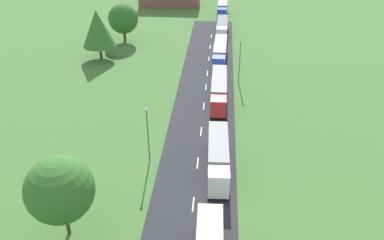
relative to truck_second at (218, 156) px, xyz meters
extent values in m
cube|color=#2B2B30|center=(-2.63, -5.86, -2.18)|extent=(10.00, 140.00, 0.06)
cube|color=white|center=(-2.63, -6.52, -2.14)|extent=(0.16, 2.40, 0.01)
cube|color=white|center=(-2.63, 1.22, -2.14)|extent=(0.16, 2.40, 0.01)
cube|color=white|center=(-2.63, 8.91, -2.14)|extent=(0.16, 2.40, 0.01)
cube|color=white|center=(-2.63, 16.67, -2.14)|extent=(0.16, 2.40, 0.01)
cube|color=white|center=(-2.63, 23.80, -2.14)|extent=(0.16, 2.40, 0.01)
cube|color=white|center=(-2.63, 29.91, -2.14)|extent=(0.16, 2.40, 0.01)
cube|color=white|center=(-2.63, 37.49, -2.14)|extent=(0.16, 2.40, 0.01)
cube|color=white|center=(-2.63, 44.69, -2.14)|extent=(0.16, 2.40, 0.01)
cube|color=white|center=(-2.63, 51.82, -2.14)|extent=(0.16, 2.40, 0.01)
cylinder|color=black|center=(0.45, -11.18, -1.65)|extent=(0.37, 1.01, 1.00)
cylinder|color=black|center=(-1.65, -11.22, -1.65)|extent=(0.37, 1.01, 1.00)
cube|color=white|center=(0.14, -4.86, -0.12)|extent=(2.51, 2.33, 3.07)
cube|color=black|center=(0.17, -5.93, 0.44)|extent=(2.10, 0.16, 1.35)
cube|color=gray|center=(-0.03, 1.18, 0.12)|extent=(2.77, 9.19, 2.95)
cube|color=black|center=(-0.03, 1.18, -1.55)|extent=(1.15, 8.69, 0.24)
cylinder|color=black|center=(1.21, -5.39, -1.65)|extent=(0.38, 1.01, 1.00)
cylinder|color=black|center=(-0.89, -5.45, -1.65)|extent=(0.38, 1.01, 1.00)
cylinder|color=black|center=(0.93, 3.94, -1.65)|extent=(0.38, 1.01, 1.00)
cylinder|color=black|center=(-1.16, 3.88, -1.65)|extent=(0.38, 1.01, 1.00)
cylinder|color=black|center=(0.90, 5.04, -1.65)|extent=(0.38, 1.01, 1.00)
cylinder|color=black|center=(-1.20, 4.98, -1.65)|extent=(0.38, 1.01, 1.00)
cube|color=red|center=(-0.25, 13.41, -0.27)|extent=(2.45, 2.52, 2.75)
cube|color=black|center=(-0.25, 12.22, 0.22)|extent=(2.10, 0.11, 1.21)
cube|color=gray|center=(-0.27, 20.50, -0.01)|extent=(2.53, 10.97, 2.68)
cube|color=black|center=(-0.27, 20.50, -1.55)|extent=(0.93, 10.42, 0.24)
cylinder|color=black|center=(0.80, 12.79, -1.65)|extent=(0.35, 1.00, 1.00)
cylinder|color=black|center=(-1.30, 12.78, -1.65)|extent=(0.35, 1.00, 1.00)
cylinder|color=black|center=(0.77, 23.79, -1.65)|extent=(0.35, 1.00, 1.00)
cylinder|color=black|center=(-1.33, 23.79, -1.65)|extent=(0.35, 1.00, 1.00)
cylinder|color=black|center=(0.76, 25.11, -1.65)|extent=(0.35, 1.00, 1.00)
cylinder|color=black|center=(-1.34, 25.10, -1.65)|extent=(0.35, 1.00, 1.00)
cube|color=blue|center=(-0.53, 30.29, -0.23)|extent=(2.50, 2.28, 2.84)
cube|color=black|center=(-0.56, 29.24, 0.28)|extent=(2.10, 0.16, 1.25)
cube|color=gray|center=(-0.34, 37.29, 0.05)|extent=(2.80, 11.17, 2.81)
cube|color=black|center=(-0.34, 37.29, -1.55)|extent=(1.18, 10.57, 0.24)
cylinder|color=black|center=(0.50, 29.70, -1.65)|extent=(0.38, 1.01, 1.00)
cylinder|color=black|center=(-1.60, 29.76, -1.65)|extent=(0.38, 1.01, 1.00)
cylinder|color=black|center=(0.80, 40.60, -1.65)|extent=(0.38, 1.01, 1.00)
cylinder|color=black|center=(-1.30, 40.65, -1.65)|extent=(0.38, 1.01, 1.00)
cylinder|color=black|center=(0.83, 41.93, -1.65)|extent=(0.38, 1.01, 1.00)
cylinder|color=black|center=(-1.27, 41.99, -1.65)|extent=(0.38, 1.01, 1.00)
cube|color=white|center=(-0.18, 47.79, -0.17)|extent=(2.48, 2.60, 2.96)
cube|color=black|center=(-0.20, 46.57, 0.36)|extent=(2.10, 0.13, 1.30)
cube|color=#4C5156|center=(-0.09, 53.99, -0.04)|extent=(2.63, 9.17, 2.62)
cube|color=black|center=(-0.09, 53.99, -1.55)|extent=(1.03, 8.69, 0.24)
cylinder|color=black|center=(0.86, 47.14, -1.65)|extent=(0.36, 1.01, 1.00)
cylinder|color=black|center=(-1.24, 47.17, -1.65)|extent=(0.36, 1.01, 1.00)
cylinder|color=black|center=(1.00, 56.72, -1.65)|extent=(0.36, 1.01, 1.00)
cylinder|color=black|center=(-1.10, 56.75, -1.65)|extent=(0.36, 1.01, 1.00)
cylinder|color=black|center=(1.02, 57.81, -1.65)|extent=(0.36, 1.01, 1.00)
cylinder|color=black|center=(-1.08, 57.85, -1.65)|extent=(0.36, 1.01, 1.00)
cube|color=blue|center=(-0.34, 64.31, -0.20)|extent=(2.50, 2.43, 2.91)
cube|color=black|center=(-0.37, 63.19, 0.33)|extent=(2.10, 0.16, 1.28)
cube|color=gray|center=(-0.17, 70.38, 0.13)|extent=(2.75, 9.15, 2.97)
cube|color=black|center=(-0.17, 70.38, -1.55)|extent=(1.14, 8.65, 0.24)
cylinder|color=black|center=(0.70, 63.69, -1.65)|extent=(0.38, 1.01, 1.00)
cylinder|color=black|center=(-1.40, 63.75, -1.65)|extent=(0.38, 1.01, 1.00)
cylinder|color=black|center=(0.95, 73.08, -1.65)|extent=(0.38, 1.01, 1.00)
cylinder|color=black|center=(-1.15, 73.13, -1.65)|extent=(0.38, 1.01, 1.00)
cylinder|color=black|center=(0.98, 74.17, -1.65)|extent=(0.38, 1.01, 1.00)
cylinder|color=black|center=(-1.12, 74.22, -1.65)|extent=(0.38, 1.01, 1.00)
cylinder|color=slate|center=(-8.95, 1.22, 1.62)|extent=(0.18, 0.18, 7.67)
sphere|color=silver|center=(-8.95, 1.22, 5.58)|extent=(0.36, 0.36, 0.36)
cylinder|color=slate|center=(3.25, 26.62, 1.66)|extent=(0.18, 0.18, 7.74)
sphere|color=silver|center=(3.25, 26.62, 5.65)|extent=(0.36, 0.36, 0.36)
cylinder|color=#513823|center=(-15.17, -11.76, -0.54)|extent=(0.38, 0.38, 3.35)
sphere|color=#38702D|center=(-15.17, -11.76, 3.67)|extent=(6.76, 6.76, 6.76)
cylinder|color=#513823|center=(-22.57, 46.69, -0.78)|extent=(0.61, 0.61, 2.86)
sphere|color=#2D6628|center=(-22.57, 46.69, 3.17)|extent=(6.74, 6.74, 6.74)
cylinder|color=#513823|center=(-25.12, 35.72, -0.76)|extent=(0.54, 0.54, 2.90)
cone|color=#38702D|center=(-25.12, 35.72, 4.37)|extent=(6.68, 6.68, 7.35)
camera|label=1|loc=(-0.19, -39.67, 28.80)|focal=36.64mm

